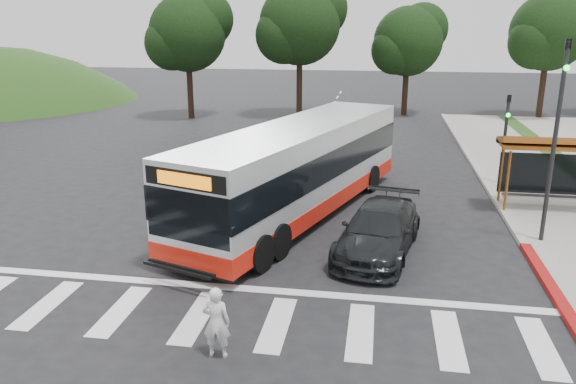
# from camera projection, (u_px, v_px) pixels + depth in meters

# --- Properties ---
(ground) EXTENTS (140.00, 140.00, 0.00)m
(ground) POSITION_uv_depth(u_px,v_px,m) (245.00, 242.00, 18.50)
(ground) COLOR black
(ground) RESTS_ON ground
(sidewalk_east) EXTENTS (4.00, 40.00, 0.12)m
(sidewalk_east) POSITION_uv_depth(u_px,v_px,m) (535.00, 188.00, 24.31)
(sidewalk_east) COLOR gray
(sidewalk_east) RESTS_ON ground
(curb_east) EXTENTS (0.30, 40.00, 0.15)m
(curb_east) POSITION_uv_depth(u_px,v_px,m) (487.00, 186.00, 24.62)
(curb_east) COLOR #9E9991
(curb_east) RESTS_ON ground
(curb_east_red) EXTENTS (0.32, 6.00, 0.15)m
(curb_east_red) POSITION_uv_depth(u_px,v_px,m) (551.00, 287.00, 15.18)
(curb_east_red) COLOR maroon
(curb_east_red) RESTS_ON ground
(crosswalk_ladder) EXTENTS (18.00, 2.60, 0.01)m
(crosswalk_ladder) POSITION_uv_depth(u_px,v_px,m) (197.00, 317.00, 13.77)
(crosswalk_ladder) COLOR silver
(crosswalk_ladder) RESTS_ON ground
(bus_shelter) EXTENTS (4.20, 1.60, 2.86)m
(bus_shelter) POSITION_uv_depth(u_px,v_px,m) (557.00, 151.00, 20.94)
(bus_shelter) COLOR #914B18
(bus_shelter) RESTS_ON sidewalk_east
(traffic_signal_ne_tall) EXTENTS (0.18, 0.37, 6.50)m
(traffic_signal_ne_tall) POSITION_uv_depth(u_px,v_px,m) (557.00, 126.00, 17.28)
(traffic_signal_ne_tall) COLOR black
(traffic_signal_ne_tall) RESTS_ON ground
(traffic_signal_ne_short) EXTENTS (0.18, 0.37, 4.00)m
(traffic_signal_ne_short) POSITION_uv_depth(u_px,v_px,m) (506.00, 130.00, 24.29)
(traffic_signal_ne_short) COLOR black
(traffic_signal_ne_short) RESTS_ON ground
(tree_ne_a) EXTENTS (6.16, 5.74, 9.30)m
(tree_ne_a) POSITION_uv_depth(u_px,v_px,m) (550.00, 30.00, 40.62)
(tree_ne_a) COLOR black
(tree_ne_a) RESTS_ON parking_lot
(tree_north_a) EXTENTS (6.60, 6.15, 10.17)m
(tree_north_a) POSITION_uv_depth(u_px,v_px,m) (301.00, 23.00, 41.41)
(tree_north_a) COLOR black
(tree_north_a) RESTS_ON ground
(tree_north_b) EXTENTS (5.72, 5.33, 8.43)m
(tree_north_b) POSITION_uv_depth(u_px,v_px,m) (409.00, 40.00, 42.40)
(tree_north_b) COLOR black
(tree_north_b) RESTS_ON ground
(tree_north_c) EXTENTS (6.16, 5.74, 9.30)m
(tree_north_c) POSITION_uv_depth(u_px,v_px,m) (189.00, 32.00, 40.95)
(tree_north_c) COLOR black
(tree_north_c) RESTS_ON ground
(transit_bus) EXTENTS (6.93, 13.34, 3.39)m
(transit_bus) POSITION_uv_depth(u_px,v_px,m) (298.00, 171.00, 20.64)
(transit_bus) COLOR silver
(transit_bus) RESTS_ON ground
(pedestrian) EXTENTS (0.61, 0.42, 1.63)m
(pedestrian) POSITION_uv_depth(u_px,v_px,m) (216.00, 322.00, 11.95)
(pedestrian) COLOR white
(pedestrian) RESTS_ON ground
(dark_sedan) EXTENTS (3.04, 5.46, 1.50)m
(dark_sedan) POSITION_uv_depth(u_px,v_px,m) (379.00, 230.00, 17.45)
(dark_sedan) COLOR black
(dark_sedan) RESTS_ON ground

